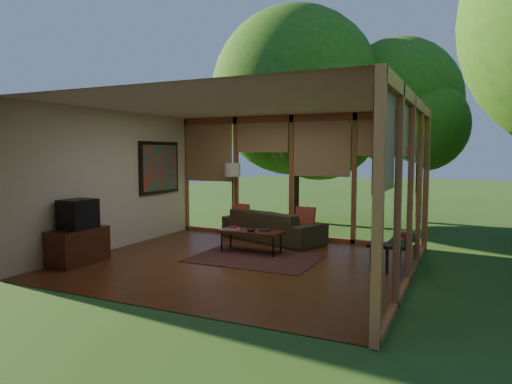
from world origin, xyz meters
The scene contains 25 objects.
floor centered at (0.00, 0.00, 0.00)m, with size 5.50×5.50×0.00m, color brown.
ceiling centered at (0.00, 0.00, 2.70)m, with size 5.50×5.50×0.00m, color silver.
wall_left centered at (-2.75, 0.00, 1.35)m, with size 0.04×5.00×2.70m, color beige.
wall_front centered at (0.00, -2.50, 1.35)m, with size 5.50×0.04×2.70m, color beige.
window_wall_back centered at (0.00, 2.50, 1.35)m, with size 5.50×0.12×2.70m, color #A45832.
window_wall_right centered at (2.75, 0.00, 1.35)m, with size 0.12×5.00×2.70m, color #A45832.
tree_nw centered at (-0.83, 4.94, 3.52)m, with size 4.51×4.51×5.79m.
tree_ne centered at (1.67, 6.26, 3.28)m, with size 3.41×3.41×5.00m.
rug centered at (0.11, 0.38, 0.01)m, with size 2.22×1.57×0.01m, color maroon.
sofa centered at (-0.24, 2.00, 0.33)m, with size 2.28×0.89×0.66m, color #3C351E.
pillow_left centered at (-0.99, 1.95, 0.57)m, with size 0.38×0.13×0.38m, color maroon.
pillow_right centered at (0.51, 1.95, 0.57)m, with size 0.39×0.13×0.39m, color maroon.
ct_book_lower centered at (-0.51, 0.72, 0.44)m, with size 0.22×0.16×0.03m, color beige.
ct_book_upper centered at (-0.51, 0.72, 0.47)m, with size 0.17×0.13×0.03m, color maroon.
ct_book_side centered at (0.09, 0.85, 0.44)m, with size 0.19×0.14×0.03m, color #161833.
ct_bowl centered at (-0.11, 0.67, 0.46)m, with size 0.16×0.16×0.07m, color black.
media_cabinet centered at (-2.47, -1.22, 0.30)m, with size 0.50×1.00×0.60m, color #4E2615.
television centered at (-2.45, -1.22, 0.85)m, with size 0.45×0.55×0.50m, color black.
console_book_a centered at (2.40, 0.55, 0.49)m, with size 0.20×0.14×0.07m, color #2D4F42.
console_book_b centered at (2.40, 1.00, 0.51)m, with size 0.22×0.16×0.10m, color maroon.
console_book_c centered at (2.40, 1.40, 0.48)m, with size 0.21×0.15×0.06m, color beige.
floor_lamp centered at (-1.31, 2.21, 1.41)m, with size 0.36×0.36×1.65m.
coffee_table centered at (-0.16, 0.77, 0.39)m, with size 1.20×0.50×0.43m.
side_console centered at (2.40, 0.95, 0.41)m, with size 0.60×1.40×0.46m.
wall_painting centered at (-2.71, 1.40, 1.55)m, with size 0.06×1.35×1.15m.
Camera 1 is at (3.52, -6.86, 1.89)m, focal length 32.00 mm.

